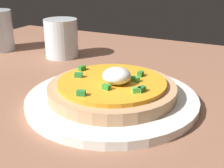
{
  "coord_description": "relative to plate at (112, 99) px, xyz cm",
  "views": [
    {
      "loc": [
        25.15,
        -46.71,
        24.43
      ],
      "look_at": [
        5.01,
        -5.4,
        5.92
      ],
      "focal_mm": 48.04,
      "sensor_mm": 36.0,
      "label": 1
    }
  ],
  "objects": [
    {
      "name": "pizza",
      "position": [
        0.06,
        -0.04,
        2.05
      ],
      "size": [
        21.37,
        21.37,
        5.21
      ],
      "color": "tan",
      "rests_on": "plate"
    },
    {
      "name": "plate",
      "position": [
        0.0,
        0.0,
        0.0
      ],
      "size": [
        28.72,
        28.72,
        1.39
      ],
      "primitive_type": "cylinder",
      "color": "white",
      "rests_on": "dining_table"
    },
    {
      "name": "dining_table",
      "position": [
        -5.01,
        5.4,
        -1.96
      ],
      "size": [
        107.21,
        85.19,
        2.53
      ],
      "primitive_type": "cube",
      "color": "#8D5E47",
      "rests_on": "ground"
    },
    {
      "name": "cup_near",
      "position": [
        -23.27,
        18.97,
        3.58
      ],
      "size": [
        8.25,
        8.25,
        9.41
      ],
      "color": "silver",
      "rests_on": "dining_table"
    }
  ]
}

